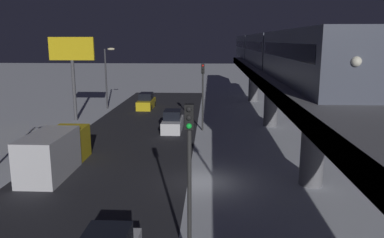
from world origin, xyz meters
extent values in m
plane|color=silver|center=(0.00, 0.00, 0.00)|extent=(240.00, 240.00, 0.00)
cube|color=#28282D|center=(6.33, 0.00, 0.00)|extent=(11.00, 80.37, 0.01)
cube|color=slate|center=(-6.63, 0.00, 5.44)|extent=(5.00, 80.37, 0.80)
cube|color=#38383D|center=(-4.25, 0.00, 5.44)|extent=(0.24, 78.76, 0.80)
cylinder|color=slate|center=(-6.63, -32.15, 2.52)|extent=(1.40, 1.40, 5.04)
cylinder|color=slate|center=(-6.63, -16.07, 2.52)|extent=(1.40, 1.40, 5.04)
cylinder|color=slate|center=(-6.63, 0.00, 2.52)|extent=(1.40, 1.40, 5.04)
cube|color=#4C5160|center=(-6.63, -3.38, 7.54)|extent=(2.90, 18.00, 3.40)
cube|color=black|center=(-6.63, -3.38, 7.95)|extent=(2.94, 16.20, 0.90)
cube|color=#4C5160|center=(-6.63, -21.98, 7.54)|extent=(2.90, 18.00, 3.40)
cube|color=black|center=(-6.63, -21.98, 7.95)|extent=(2.94, 16.20, 0.90)
cube|color=#4C5160|center=(-6.63, -40.58, 7.54)|extent=(2.90, 18.00, 3.40)
cube|color=black|center=(-6.63, -40.58, 7.95)|extent=(2.94, 16.20, 0.90)
sphere|color=white|center=(-6.63, 5.67, 7.71)|extent=(0.44, 0.44, 0.44)
cube|color=gold|center=(7.73, -25.64, 0.55)|extent=(1.80, 4.79, 1.10)
cube|color=black|center=(7.73, -25.64, 1.54)|extent=(1.58, 2.30, 0.87)
cylinder|color=black|center=(6.87, -24.16, 0.32)|extent=(0.20, 0.64, 0.64)
cylinder|color=black|center=(8.58, -24.16, 0.32)|extent=(0.20, 0.64, 0.64)
cylinder|color=black|center=(6.87, -27.13, 0.32)|extent=(0.20, 0.64, 0.64)
cylinder|color=black|center=(8.58, -27.13, 0.32)|extent=(0.20, 0.64, 0.64)
cube|color=silver|center=(3.13, -13.63, 0.55)|extent=(1.80, 4.49, 1.10)
cube|color=black|center=(3.13, -13.63, 1.54)|extent=(1.58, 2.16, 0.87)
cube|color=gold|center=(9.73, -4.36, 1.20)|extent=(2.30, 2.20, 2.40)
cube|color=silver|center=(9.73, -0.56, 1.40)|extent=(2.40, 5.00, 2.80)
cylinder|color=#2D2D2D|center=(0.23, 9.01, 2.75)|extent=(0.16, 0.16, 5.50)
cube|color=black|center=(0.23, 9.01, 5.95)|extent=(0.32, 0.32, 0.90)
sphere|color=black|center=(0.23, 9.19, 6.25)|extent=(0.20, 0.20, 0.20)
sphere|color=black|center=(0.23, 9.19, 5.95)|extent=(0.20, 0.20, 0.20)
sphere|color=#19E53F|center=(0.23, 9.19, 5.65)|extent=(0.20, 0.20, 0.20)
cylinder|color=#2D2D2D|center=(0.23, -13.73, 2.75)|extent=(0.16, 0.16, 5.50)
cube|color=black|center=(0.23, -13.73, 5.95)|extent=(0.32, 0.32, 0.90)
sphere|color=red|center=(0.23, -13.55, 6.25)|extent=(0.20, 0.20, 0.20)
sphere|color=black|center=(0.23, -13.55, 5.95)|extent=(0.20, 0.20, 0.20)
sphere|color=black|center=(0.23, -13.55, 5.65)|extent=(0.20, 0.20, 0.20)
cylinder|color=#4C4C51|center=(14.16, -17.79, 3.25)|extent=(0.36, 0.36, 6.50)
cube|color=yellow|center=(14.16, -17.79, 7.70)|extent=(4.80, 0.30, 2.40)
cylinder|color=#38383D|center=(12.63, -25.00, 3.75)|extent=(0.20, 0.20, 7.50)
ellipsoid|color=#F4E5B2|center=(11.83, -25.00, 7.50)|extent=(0.90, 0.44, 0.30)
camera|label=1|loc=(-0.51, 22.09, 8.60)|focal=35.51mm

